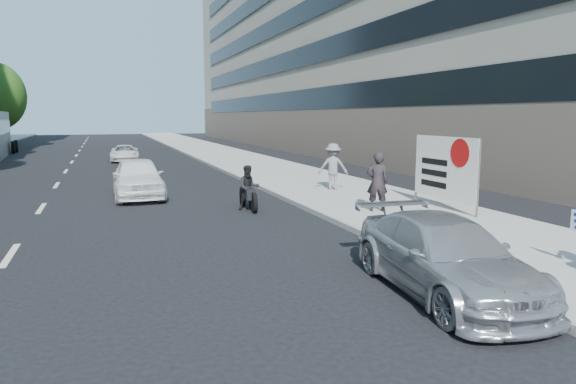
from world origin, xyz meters
name	(u,v)px	position (x,y,z in m)	size (l,w,h in m)	color
ground	(325,251)	(0.00, 0.00, 0.00)	(160.00, 160.00, 0.00)	black
near_sidewalk	(252,164)	(4.00, 20.00, 0.07)	(5.00, 120.00, 0.15)	#B0ADA4
near_building	(356,36)	(17.00, 32.00, 10.00)	(14.00, 70.00, 20.00)	gray
jogger	(333,167)	(3.77, 7.83, 1.04)	(1.15, 0.66, 1.78)	slate
pedestrian_woman	(377,182)	(3.10, 3.22, 1.03)	(0.64, 0.42, 1.76)	black
protest_banner	(445,168)	(5.25, 2.91, 1.40)	(0.08, 3.06, 2.20)	#4C4C4C
parked_sedan	(445,256)	(0.80, -3.12, 0.64)	(1.78, 4.38, 1.27)	#9C9EA2
white_sedan_near	(138,177)	(-3.37, 9.37, 0.73)	(1.73, 4.31, 1.47)	white
white_sedan_far	(125,153)	(-3.22, 25.41, 0.53)	(1.77, 3.84, 1.07)	white
motorcycle	(249,190)	(-0.22, 5.54, 0.64)	(0.74, 2.05, 1.42)	black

